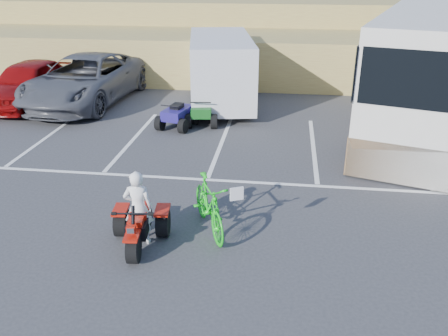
# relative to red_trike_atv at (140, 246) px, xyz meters

# --- Properties ---
(ground) EXTENTS (100.00, 100.00, 0.00)m
(ground) POSITION_rel_red_trike_atv_xyz_m (0.79, 0.70, 0.00)
(ground) COLOR #343436
(ground) RESTS_ON ground
(parking_stripes) EXTENTS (28.00, 5.16, 0.01)m
(parking_stripes) POSITION_rel_red_trike_atv_xyz_m (1.65, 4.77, 0.00)
(parking_stripes) COLOR white
(parking_stripes) RESTS_ON ground
(grass_embankment) EXTENTS (40.00, 8.50, 3.10)m
(grass_embankment) POSITION_rel_red_trike_atv_xyz_m (0.79, 16.18, 1.42)
(grass_embankment) COLOR #9B8046
(grass_embankment) RESTS_ON ground
(red_trike_atv) EXTENTS (1.24, 1.56, 0.94)m
(red_trike_atv) POSITION_rel_red_trike_atv_xyz_m (0.00, 0.00, 0.00)
(red_trike_atv) COLOR #A71509
(red_trike_atv) RESTS_ON ground
(rider) EXTENTS (0.58, 0.42, 1.49)m
(rider) POSITION_rel_red_trike_atv_xyz_m (-0.02, 0.15, 0.74)
(rider) COLOR white
(rider) RESTS_ON ground
(green_dirt_bike) EXTENTS (1.28, 1.92, 1.13)m
(green_dirt_bike) POSITION_rel_red_trike_atv_xyz_m (1.22, 0.75, 0.56)
(green_dirt_bike) COLOR #14BF19
(green_dirt_bike) RESTS_ON ground
(grey_pickup) EXTENTS (3.40, 6.53, 1.76)m
(grey_pickup) POSITION_rel_red_trike_atv_xyz_m (-4.89, 9.38, 0.88)
(grey_pickup) COLOR #4B4C53
(grey_pickup) RESTS_ON ground
(red_car) EXTENTS (2.04, 4.82, 1.62)m
(red_car) POSITION_rel_red_trike_atv_xyz_m (-6.91, 8.89, 0.81)
(red_car) COLOR maroon
(red_car) RESTS_ON ground
(cargo_trailer) EXTENTS (3.08, 5.63, 2.49)m
(cargo_trailer) POSITION_rel_red_trike_atv_xyz_m (0.18, 9.81, 1.35)
(cargo_trailer) COLOR silver
(cargo_trailer) RESTS_ON ground
(rv_motorhome) EXTENTS (5.34, 10.26, 3.58)m
(rv_motorhome) POSITION_rel_red_trike_atv_xyz_m (6.82, 8.13, 1.56)
(rv_motorhome) COLOR silver
(rv_motorhome) RESTS_ON ground
(quad_atv_blue) EXTENTS (1.27, 1.53, 0.88)m
(quad_atv_blue) POSITION_rel_red_trike_atv_xyz_m (-0.83, 6.95, 0.00)
(quad_atv_blue) COLOR navy
(quad_atv_blue) RESTS_ON ground
(quad_atv_green) EXTENTS (1.15, 1.47, 0.90)m
(quad_atv_green) POSITION_rel_red_trike_atv_xyz_m (-0.09, 7.41, 0.00)
(quad_atv_green) COLOR #135319
(quad_atv_green) RESTS_ON ground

